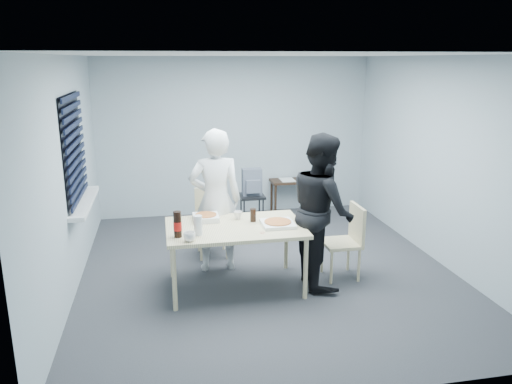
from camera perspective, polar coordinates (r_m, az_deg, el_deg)
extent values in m
plane|color=#2D2D31|center=(6.33, 1.21, -8.85)|extent=(5.00, 5.00, 0.00)
plane|color=white|center=(5.79, 1.36, 15.41)|extent=(5.00, 5.00, 0.00)
plane|color=#A2AEB5|center=(8.34, -2.39, 6.30)|extent=(4.50, 0.00, 4.50)
plane|color=#A2AEB5|center=(3.61, 9.78, -5.57)|extent=(4.50, 0.00, 4.50)
plane|color=#A2AEB5|center=(5.88, -20.69, 1.67)|extent=(0.00, 5.00, 5.00)
plane|color=#A2AEB5|center=(6.76, 20.29, 3.34)|extent=(0.00, 5.00, 5.00)
plane|color=black|center=(6.22, -20.18, 4.75)|extent=(0.00, 1.30, 1.30)
cube|color=black|center=(6.21, -19.91, 4.77)|extent=(0.04, 1.30, 1.25)
cube|color=silver|center=(6.35, -18.98, -1.12)|extent=(0.18, 1.42, 0.05)
cube|color=beige|center=(5.60, -2.40, -4.11)|extent=(1.53, 0.97, 0.04)
cylinder|color=beige|center=(5.30, -9.32, -9.82)|extent=(0.05, 0.05, 0.70)
cylinder|color=beige|center=(6.08, -9.60, -6.50)|extent=(0.05, 0.05, 0.70)
cylinder|color=beige|center=(5.50, 5.70, -8.72)|extent=(0.05, 0.05, 0.70)
cylinder|color=beige|center=(6.26, 3.47, -5.67)|extent=(0.05, 0.05, 0.70)
cube|color=beige|center=(6.65, -5.01, -3.72)|extent=(0.42, 0.42, 0.04)
cube|color=beige|center=(6.76, -5.23, -1.28)|extent=(0.42, 0.04, 0.44)
cylinder|color=beige|center=(6.56, -6.29, -6.13)|extent=(0.03, 0.03, 0.41)
cylinder|color=beige|center=(6.87, -6.54, -5.13)|extent=(0.03, 0.03, 0.41)
cylinder|color=beige|center=(6.59, -3.33, -5.95)|extent=(0.03, 0.03, 0.41)
cylinder|color=beige|center=(6.90, -3.72, -4.96)|extent=(0.03, 0.03, 0.41)
cube|color=beige|center=(6.05, 9.69, -5.80)|extent=(0.42, 0.42, 0.04)
cube|color=beige|center=(6.04, 11.47, -3.52)|extent=(0.04, 0.42, 0.44)
cylinder|color=beige|center=(5.94, 8.61, -8.53)|extent=(0.03, 0.03, 0.41)
cylinder|color=beige|center=(6.23, 7.57, -7.33)|extent=(0.03, 0.03, 0.41)
cylinder|color=beige|center=(6.05, 11.68, -8.21)|extent=(0.03, 0.03, 0.41)
cylinder|color=beige|center=(6.34, 10.51, -7.05)|extent=(0.03, 0.03, 0.41)
imported|color=silver|center=(6.09, -4.64, -0.99)|extent=(0.65, 0.42, 1.77)
imported|color=black|center=(5.75, 7.56, -2.04)|extent=(0.47, 0.86, 1.77)
cube|color=#321F14|center=(8.48, 4.60, 1.28)|extent=(0.86, 0.38, 0.04)
cylinder|color=#321F14|center=(8.32, 2.24, -1.00)|extent=(0.04, 0.04, 0.54)
cylinder|color=#321F14|center=(8.60, 1.78, -0.46)|extent=(0.04, 0.04, 0.54)
cylinder|color=#321F14|center=(8.53, 7.37, -0.72)|extent=(0.04, 0.04, 0.54)
cylinder|color=#321F14|center=(8.81, 6.75, -0.19)|extent=(0.04, 0.04, 0.54)
cube|color=black|center=(7.72, -0.47, -0.47)|extent=(0.38, 0.38, 0.04)
cylinder|color=black|center=(7.63, -1.36, -2.71)|extent=(0.04, 0.04, 0.48)
cylinder|color=black|center=(7.90, -1.72, -2.07)|extent=(0.04, 0.04, 0.48)
cylinder|color=black|center=(7.68, 0.82, -2.58)|extent=(0.04, 0.04, 0.48)
cylinder|color=black|center=(7.96, 0.38, -1.95)|extent=(0.04, 0.04, 0.48)
cube|color=slate|center=(7.66, -0.48, 1.18)|extent=(0.30, 0.16, 0.42)
cube|color=slate|center=(7.57, -0.33, 0.62)|extent=(0.22, 0.06, 0.20)
cube|color=white|center=(5.82, -5.75, -3.08)|extent=(0.29, 0.29, 0.03)
cube|color=white|center=(5.81, -5.76, -2.79)|extent=(0.29, 0.29, 0.03)
cylinder|color=#CC7F38|center=(5.80, -5.76, -2.59)|extent=(0.25, 0.25, 0.01)
cube|color=white|center=(5.61, 2.50, -3.65)|extent=(0.36, 0.36, 0.04)
cylinder|color=#CC7F38|center=(5.61, 2.50, -3.40)|extent=(0.30, 0.30, 0.01)
imported|color=white|center=(5.17, -7.60, -5.09)|extent=(0.17, 0.17, 0.10)
imported|color=white|center=(5.83, -2.07, -2.66)|extent=(0.10, 0.10, 0.09)
cylinder|color=black|center=(5.72, -0.33, -2.66)|extent=(0.07, 0.07, 0.15)
cylinder|color=black|center=(5.28, -8.95, -3.67)|extent=(0.08, 0.08, 0.28)
cylinder|color=red|center=(5.28, -8.95, -3.86)|extent=(0.09, 0.09, 0.09)
cylinder|color=silver|center=(5.32, -6.64, -3.80)|extent=(0.09, 0.09, 0.21)
torus|color=red|center=(5.38, 0.73, -4.68)|extent=(0.07, 0.07, 0.00)
cube|color=white|center=(8.45, 3.60, 1.40)|extent=(0.31, 0.37, 0.01)
cube|color=black|center=(8.54, 6.02, 1.67)|extent=(0.15, 0.12, 0.06)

